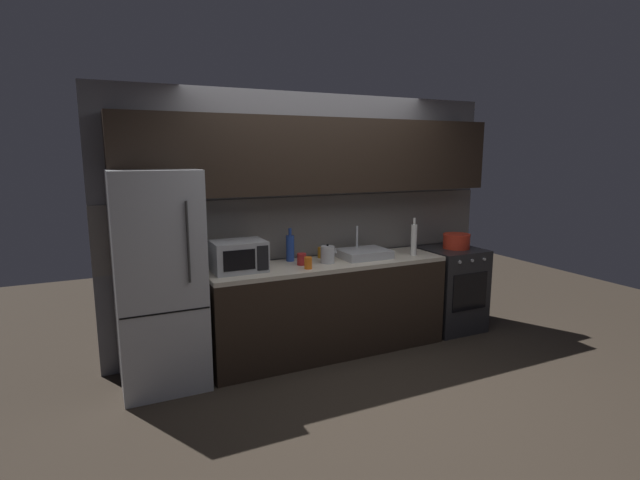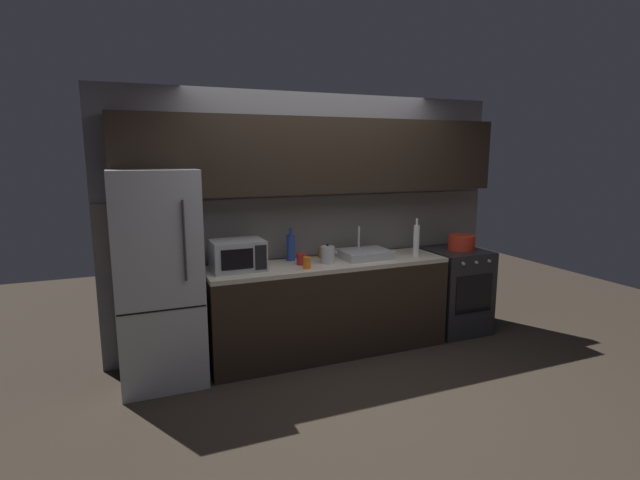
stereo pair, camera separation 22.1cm
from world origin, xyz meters
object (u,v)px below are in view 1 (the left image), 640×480
(refrigerator, at_px, (159,280))
(mug_red, at_px, (302,259))
(oven_range, at_px, (450,289))
(mug_amber, at_px, (322,252))
(wine_bottle_white, at_px, (414,239))
(mug_orange, at_px, (308,263))
(kettle, at_px, (328,254))
(wine_bottle_blue, at_px, (290,248))
(cooking_pot, at_px, (456,241))
(microwave, at_px, (239,256))

(refrigerator, bearing_deg, mug_red, -0.08)
(oven_range, relative_size, mug_amber, 8.53)
(wine_bottle_white, distance_m, mug_red, 1.20)
(oven_range, relative_size, mug_orange, 8.35)
(oven_range, bearing_deg, mug_orange, -174.60)
(kettle, height_order, mug_red, kettle)
(refrigerator, height_order, wine_bottle_blue, refrigerator)
(oven_range, xyz_separation_m, mug_orange, (-1.79, -0.17, 0.50))
(wine_bottle_white, bearing_deg, kettle, 176.03)
(mug_orange, relative_size, cooking_pot, 0.37)
(wine_bottle_blue, height_order, cooking_pot, wine_bottle_blue)
(wine_bottle_blue, relative_size, cooking_pot, 1.10)
(mug_red, bearing_deg, cooking_pot, 0.06)
(mug_orange, distance_m, mug_amber, 0.48)
(kettle, distance_m, mug_amber, 0.24)
(refrigerator, distance_m, mug_orange, 1.28)
(refrigerator, relative_size, wine_bottle_white, 4.66)
(wine_bottle_blue, xyz_separation_m, mug_orange, (0.03, -0.37, -0.08))
(kettle, distance_m, cooking_pot, 1.58)
(refrigerator, bearing_deg, kettle, -1.24)
(oven_range, bearing_deg, cooking_pot, 1.50)
(refrigerator, height_order, oven_range, refrigerator)
(wine_bottle_blue, bearing_deg, mug_red, -80.15)
(oven_range, distance_m, mug_orange, 1.87)
(mug_red, height_order, cooking_pot, cooking_pot)
(mug_orange, bearing_deg, microwave, 162.03)
(oven_range, height_order, cooking_pot, cooking_pot)
(oven_range, height_order, mug_red, mug_red)
(wine_bottle_blue, distance_m, wine_bottle_white, 1.26)
(kettle, height_order, cooking_pot, kettle)
(refrigerator, relative_size, kettle, 9.70)
(microwave, bearing_deg, oven_range, -0.47)
(mug_amber, bearing_deg, refrigerator, -172.82)
(kettle, relative_size, mug_red, 1.71)
(oven_range, distance_m, microwave, 2.45)
(kettle, bearing_deg, microwave, 176.53)
(microwave, relative_size, wine_bottle_blue, 1.44)
(kettle, xyz_separation_m, mug_orange, (-0.26, -0.14, -0.03))
(refrigerator, height_order, wine_bottle_white, refrigerator)
(kettle, distance_m, mug_orange, 0.30)
(refrigerator, relative_size, microwave, 3.91)
(mug_orange, height_order, mug_red, same)
(wine_bottle_white, height_order, mug_amber, wine_bottle_white)
(wine_bottle_white, xyz_separation_m, cooking_pot, (0.64, 0.10, -0.08))
(wine_bottle_blue, relative_size, mug_amber, 3.02)
(mug_orange, bearing_deg, wine_bottle_blue, 93.90)
(wine_bottle_blue, distance_m, mug_orange, 0.38)
(oven_range, xyz_separation_m, microwave, (-2.38, 0.02, 0.58))
(microwave, xyz_separation_m, wine_bottle_white, (1.79, -0.12, 0.03))
(wine_bottle_white, bearing_deg, mug_orange, -176.55)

